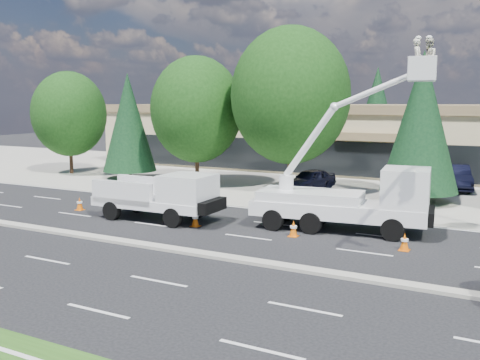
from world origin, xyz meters
The scene contains 19 objects.
ground centered at (0.00, 0.00, 0.00)m, with size 140.00×140.00×0.00m, color black.
concrete_apron centered at (0.00, 20.00, 0.01)m, with size 140.00×22.00×0.01m, color #9B9A8D.
road_median centered at (0.00, 0.00, 0.06)m, with size 120.00×0.55×0.12m, color #9B9A8D.
strip_mall centered at (0.00, 29.97, 2.83)m, with size 50.40×15.40×5.50m.
tree_front_a centered at (-22.00, 15.00, 4.77)m, with size 5.88×5.88×8.15m.
tree_front_b centered at (-16.00, 15.00, 4.22)m, with size 3.99×3.99×7.86m.
tree_front_c centered at (-10.00, 15.00, 5.21)m, with size 6.41×6.41×8.89m.
tree_front_d centered at (-3.00, 15.00, 6.12)m, with size 7.54×7.54×10.46m.
tree_front_e centered at (5.00, 15.00, 4.61)m, with size 4.36×4.36×8.60m.
tree_back_a centered at (-18.00, 42.00, 5.09)m, with size 4.81×4.81×9.49m.
tree_back_b centered at (-4.00, 42.00, 5.09)m, with size 4.82×4.82×9.49m.
utility_pickup centered at (-5.18, 4.21, 0.96)m, with size 6.15×2.52×2.34m.
bucket_truck centered at (3.92, 6.31, 1.88)m, with size 8.86×3.24×8.40m.
traffic_cone_a centered at (-10.60, 4.21, 0.34)m, with size 0.40×0.40×0.70m.
traffic_cone_b centered at (-3.08, 3.86, 0.34)m, with size 0.40×0.40×0.70m.
traffic_cone_c centered at (1.66, 4.24, 0.34)m, with size 0.40×0.40×0.70m.
traffic_cone_d centered at (6.31, 4.22, 0.34)m, with size 0.40×0.40×0.70m.
parked_car_west centered at (-2.00, 16.13, 0.69)m, with size 1.64×4.08×1.39m, color black.
parked_car_east centered at (6.39, 20.80, 0.81)m, with size 1.72×4.92×1.62m, color black.
Camera 1 is at (10.02, -16.62, 5.73)m, focal length 40.00 mm.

